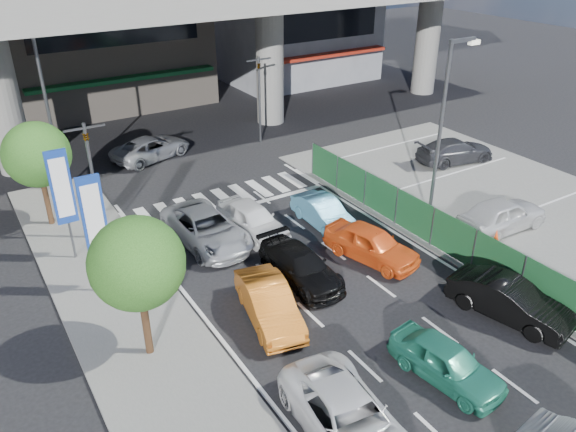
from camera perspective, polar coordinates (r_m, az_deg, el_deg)
ground at (r=18.84m, az=11.67°, el=-12.93°), size 120.00×120.00×0.00m
parking_lot at (r=27.40m, az=25.93°, el=-1.42°), size 12.00×28.00×0.06m
sidewalk_left at (r=18.69m, az=-13.81°, el=-13.34°), size 4.00×30.00×0.12m
fence_run at (r=22.24m, az=20.26°, el=-4.42°), size 0.16×22.00×1.80m
building_east at (r=49.91m, az=0.39°, el=20.73°), size 12.00×10.90×12.00m
traffic_light_left at (r=23.73m, az=-19.58°, el=5.98°), size 1.60×1.24×5.20m
traffic_light_right at (r=34.01m, az=-2.96°, el=13.83°), size 1.60×1.24×5.20m
street_lamp_right at (r=24.88m, az=15.64°, el=9.59°), size 1.65×0.22×8.00m
street_lamp_left at (r=29.11m, az=-23.07°, el=10.99°), size 1.65×0.22×8.00m
signboard_near at (r=20.28m, az=-19.08°, el=-0.36°), size 0.80×0.14×4.70m
signboard_far at (r=22.91m, az=-21.96°, el=2.39°), size 0.80×0.14×4.70m
tree_near at (r=16.75m, az=-15.08°, el=-4.70°), size 2.80×2.80×4.80m
tree_far at (r=26.01m, az=-24.16°, el=5.69°), size 2.80×2.80×4.80m
sedan_white_mid_left at (r=15.54m, az=6.21°, el=-19.89°), size 2.67×4.94×1.32m
taxi_teal_mid at (r=17.68m, az=15.79°, el=-14.07°), size 1.93×3.79×1.24m
hatch_black_mid_right at (r=20.70m, az=21.56°, el=-7.97°), size 2.40×4.39×1.37m
taxi_orange_left at (r=19.20m, az=-1.95°, el=-8.84°), size 2.21×4.22×1.32m
sedan_black_mid at (r=21.20m, az=1.29°, el=-5.08°), size 1.80×4.24×1.22m
taxi_orange_right at (r=22.67m, az=8.46°, el=-2.81°), size 2.60×4.33×1.38m
wagon_silver_front_left at (r=23.77m, az=-8.31°, el=-1.26°), size 2.56×5.08×1.38m
sedan_white_front_mid at (r=24.29m, az=-3.66°, el=-0.33°), size 1.99×4.18×1.38m
kei_truck_front_right at (r=24.96m, az=3.65°, el=0.31°), size 1.43×3.80×1.24m
crossing_wagon_silver at (r=33.18m, az=-13.72°, el=6.75°), size 5.09×3.50×1.29m
parked_sedan_white at (r=26.10m, az=20.89°, el=0.15°), size 4.42×1.86×1.49m
parked_sedan_dgrey at (r=32.97m, az=16.62°, el=6.38°), size 4.78×2.60×1.32m
traffic_cone at (r=24.88m, az=20.35°, el=-2.08°), size 0.50×0.50×0.77m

